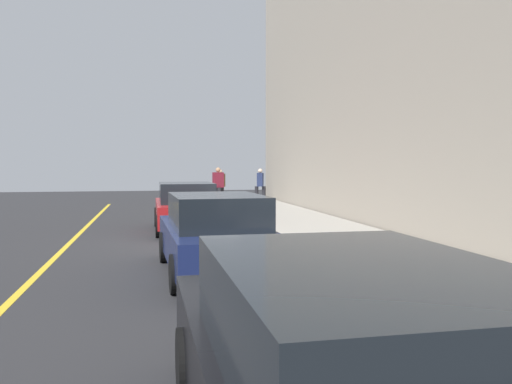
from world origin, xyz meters
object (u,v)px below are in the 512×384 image
object	(u,v)px
parked_car_navy	(215,234)
pedestrian_navy_coat	(260,184)
parked_car_red	(186,207)
pedestrian_burgundy_coat	(218,185)
rolling_suitcase	(221,197)
pedestrian_brown_coat	(220,185)
parked_car_black	(348,378)

from	to	relation	value
parked_car_navy	pedestrian_navy_coat	bearing A→B (deg)	-14.94
parked_car_navy	parked_car_red	distance (m)	6.51
parked_car_navy	pedestrian_burgundy_coat	world-z (taller)	pedestrian_burgundy_coat
parked_car_red	pedestrian_navy_coat	size ratio (longest dim) A/B	2.51
pedestrian_burgundy_coat	rolling_suitcase	xyz separation A→B (m)	(2.51, -0.45, -0.71)
parked_car_red	pedestrian_burgundy_coat	xyz separation A→B (m)	(8.24, -2.09, 0.35)
parked_car_red	pedestrian_brown_coat	bearing A→B (deg)	-13.39
parked_car_black	parked_car_red	size ratio (longest dim) A/B	1.10
pedestrian_brown_coat	pedestrian_burgundy_coat	size ratio (longest dim) A/B	0.94
parked_car_black	pedestrian_burgundy_coat	distance (m)	21.54
pedestrian_burgundy_coat	parked_car_red	bearing A→B (deg)	165.80
parked_car_black	parked_car_navy	xyz separation A→B (m)	(6.70, -0.02, -0.00)
parked_car_black	pedestrian_navy_coat	bearing A→B (deg)	-10.78
pedestrian_navy_coat	parked_car_navy	bearing A→B (deg)	165.06
parked_car_red	pedestrian_brown_coat	size ratio (longest dim) A/B	2.57
pedestrian_brown_coat	rolling_suitcase	world-z (taller)	pedestrian_brown_coat
parked_car_navy	parked_car_red	xyz separation A→B (m)	(6.51, 0.10, -0.00)
parked_car_navy	pedestrian_brown_coat	size ratio (longest dim) A/B	2.71
parked_car_red	parked_car_black	bearing A→B (deg)	-179.65
parked_car_red	pedestrian_brown_coat	xyz separation A→B (m)	(10.36, -2.47, 0.29)
parked_car_navy	pedestrian_navy_coat	world-z (taller)	pedestrian_navy_coat
pedestrian_navy_coat	rolling_suitcase	xyz separation A→B (m)	(0.85, 1.95, -0.67)
parked_car_red	rolling_suitcase	xyz separation A→B (m)	(10.75, -2.53, -0.36)
parked_car_navy	pedestrian_brown_coat	world-z (taller)	pedestrian_brown_coat
parked_car_black	pedestrian_burgundy_coat	world-z (taller)	pedestrian_burgundy_coat
parked_car_navy	pedestrian_navy_coat	size ratio (longest dim) A/B	2.65
parked_car_black	pedestrian_burgundy_coat	bearing A→B (deg)	-5.34
pedestrian_navy_coat	rolling_suitcase	size ratio (longest dim) A/B	2.02
pedestrian_brown_coat	parked_car_black	bearing A→B (deg)	174.22
pedestrian_burgundy_coat	rolling_suitcase	world-z (taller)	pedestrian_burgundy_coat
pedestrian_burgundy_coat	pedestrian_navy_coat	world-z (taller)	pedestrian_burgundy_coat
parked_car_navy	parked_car_black	bearing A→B (deg)	179.80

